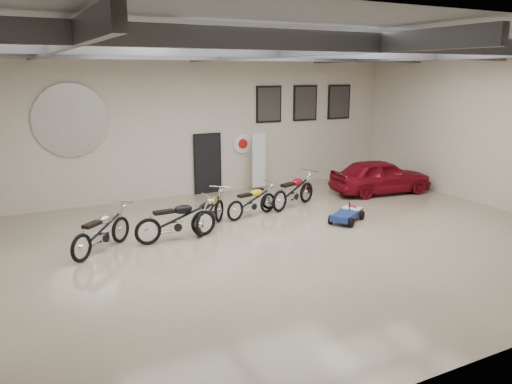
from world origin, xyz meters
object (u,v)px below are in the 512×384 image
motorcycle_yellow (252,201)px  vintage_car (380,176)px  banner_stand (259,163)px  motorcycle_silver (101,230)px  motorcycle_red (294,190)px  go_kart (348,211)px  motorcycle_black (176,219)px  motorcycle_gold (210,211)px

motorcycle_yellow → vintage_car: (5.47, 0.57, 0.13)m
banner_stand → motorcycle_silver: 7.60m
motorcycle_silver → motorcycle_red: size_ratio=0.98×
motorcycle_silver → go_kart: 6.97m
banner_stand → vintage_car: (3.66, -2.44, -0.39)m
motorcycle_silver → banner_stand: bearing=-9.0°
banner_stand → go_kart: bearing=-87.1°
motorcycle_red → motorcycle_black: bearing=174.2°
vintage_car → motorcycle_yellow: bearing=103.6°
motorcycle_black → motorcycle_gold: size_ratio=1.06×
motorcycle_red → banner_stand: bearing=64.0°
motorcycle_yellow → motorcycle_red: 1.73m
motorcycle_black → go_kart: 5.10m
motorcycle_red → motorcycle_yellow: bearing=168.7°
banner_stand → vintage_car: bearing=-37.1°
banner_stand → motorcycle_black: (-4.54, -4.05, -0.45)m
banner_stand → go_kart: (0.51, -4.69, -0.73)m
go_kart → banner_stand: bearing=64.6°
motorcycle_gold → motorcycle_yellow: (1.57, 0.54, -0.03)m
go_kart → vintage_car: bearing=3.9°
motorcycle_yellow → go_kart: bearing=-52.0°
motorcycle_silver → motorcycle_yellow: motorcycle_silver is taller
motorcycle_gold → motorcycle_red: 3.38m
go_kart → motorcycle_gold: bearing=132.1°
go_kart → vintage_car: 3.88m
motorcycle_yellow → motorcycle_silver: bearing=176.4°
motorcycle_black → motorcycle_yellow: size_ratio=1.13×
motorcycle_yellow → motorcycle_red: (1.69, 0.36, 0.06)m
motorcycle_gold → motorcycle_yellow: size_ratio=1.06×
go_kart → motorcycle_yellow: bearing=112.5°
banner_stand → motorcycle_red: bearing=-96.1°
banner_stand → vintage_car: size_ratio=0.55×
vintage_car → motorcycle_red: bearing=100.8°
motorcycle_black → go_kart: size_ratio=1.38×
motorcycle_yellow → banner_stand: bearing=42.8°
motorcycle_black → vintage_car: size_ratio=0.59×
motorcycle_black → motorcycle_gold: (1.15, 0.49, -0.03)m
motorcycle_yellow → motorcycle_red: size_ratio=0.89×
motorcycle_gold → motorcycle_red: motorcycle_red is taller
motorcycle_silver → go_kart: motorcycle_silver is taller
banner_stand → motorcycle_gold: size_ratio=0.99×
motorcycle_yellow → go_kart: 2.88m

